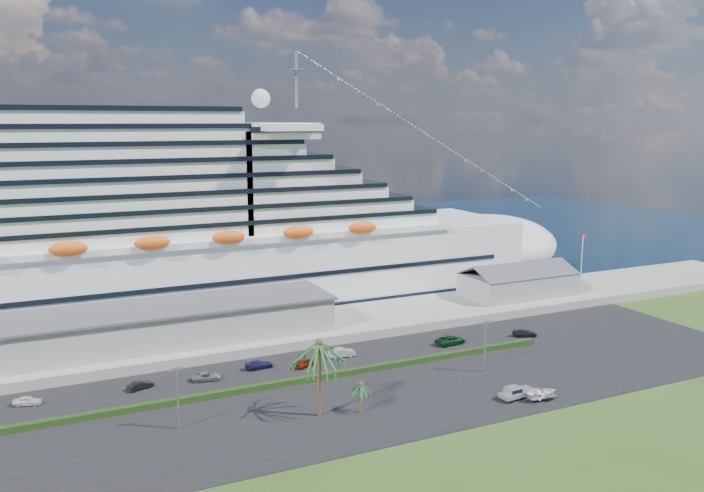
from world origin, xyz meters
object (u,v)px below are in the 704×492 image
cruise_ship (152,235)px  pickup_truck (516,392)px  parked_car_3 (259,364)px  boat_trailer (542,393)px

cruise_ship → pickup_truck: cruise_ship is taller
parked_car_3 → pickup_truck: (29.59, -27.49, 0.35)m
cruise_ship → parked_car_3: bearing=-76.3°
parked_car_3 → boat_trailer: bearing=-135.4°
cruise_ship → parked_car_3: (9.60, -39.31, -15.92)m
parked_car_3 → pickup_truck: bearing=-136.3°
cruise_ship → pickup_truck: (39.19, -66.80, -15.57)m
pickup_truck → boat_trailer: size_ratio=0.93×
cruise_ship → parked_car_3: 43.48m
pickup_truck → parked_car_3: bearing=137.1°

